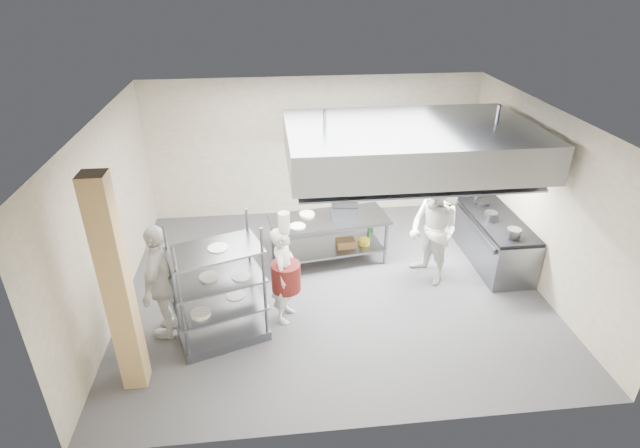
{
  "coord_description": "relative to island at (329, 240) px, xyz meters",
  "views": [
    {
      "loc": [
        -1.01,
        -7.12,
        5.0
      ],
      "look_at": [
        -0.2,
        0.2,
        1.13
      ],
      "focal_mm": 28.0,
      "sensor_mm": 36.0,
      "label": 1
    }
  ],
  "objects": [
    {
      "name": "floor",
      "position": [
        -0.04,
        -0.84,
        -0.46
      ],
      "size": [
        7.0,
        7.0,
        0.0
      ],
      "primitive_type": "plane",
      "color": "#323234",
      "rests_on": "ground"
    },
    {
      "name": "ceiling",
      "position": [
        -0.04,
        -0.84,
        2.54
      ],
      "size": [
        7.0,
        7.0,
        0.0
      ],
      "primitive_type": "plane",
      "rotation": [
        3.14,
        0.0,
        0.0
      ],
      "color": "silver",
      "rests_on": "wall_back"
    },
    {
      "name": "wall_back",
      "position": [
        -0.04,
        2.16,
        1.04
      ],
      "size": [
        7.0,
        0.0,
        7.0
      ],
      "primitive_type": "plane",
      "rotation": [
        1.57,
        0.0,
        0.0
      ],
      "color": "tan",
      "rests_on": "ground"
    },
    {
      "name": "wall_left",
      "position": [
        -3.54,
        -0.84,
        1.04
      ],
      "size": [
        0.0,
        6.0,
        6.0
      ],
      "primitive_type": "plane",
      "rotation": [
        1.57,
        0.0,
        1.57
      ],
      "color": "tan",
      "rests_on": "ground"
    },
    {
      "name": "wall_right",
      "position": [
        3.46,
        -0.84,
        1.04
      ],
      "size": [
        0.0,
        6.0,
        6.0
      ],
      "primitive_type": "plane",
      "rotation": [
        1.57,
        0.0,
        -1.57
      ],
      "color": "tan",
      "rests_on": "ground"
    },
    {
      "name": "column",
      "position": [
        -2.94,
        -2.74,
        1.04
      ],
      "size": [
        0.3,
        0.3,
        3.0
      ],
      "primitive_type": "cube",
      "color": "#DCB070",
      "rests_on": "floor"
    },
    {
      "name": "exhaust_hood",
      "position": [
        1.26,
        -0.44,
        1.94
      ],
      "size": [
        4.0,
        2.5,
        0.6
      ],
      "primitive_type": "cube",
      "color": "gray",
      "rests_on": "ceiling"
    },
    {
      "name": "hood_strip_a",
      "position": [
        0.36,
        -0.44,
        1.62
      ],
      "size": [
        1.6,
        0.12,
        0.04
      ],
      "primitive_type": "cube",
      "color": "white",
      "rests_on": "exhaust_hood"
    },
    {
      "name": "hood_strip_b",
      "position": [
        2.16,
        -0.44,
        1.62
      ],
      "size": [
        1.6,
        0.12,
        0.04
      ],
      "primitive_type": "cube",
      "color": "white",
      "rests_on": "exhaust_hood"
    },
    {
      "name": "wall_shelf",
      "position": [
        1.76,
        2.0,
        1.04
      ],
      "size": [
        1.5,
        0.28,
        0.04
      ],
      "primitive_type": "cube",
      "color": "gray",
      "rests_on": "wall_back"
    },
    {
      "name": "island",
      "position": [
        0.0,
        0.0,
        0.0
      ],
      "size": [
        2.23,
        1.18,
        0.91
      ],
      "primitive_type": null,
      "rotation": [
        0.0,
        0.0,
        0.14
      ],
      "color": "slate",
      "rests_on": "floor"
    },
    {
      "name": "island_worktop",
      "position": [
        0.0,
        0.0,
        0.42
      ],
      "size": [
        2.23,
        1.18,
        0.06
      ],
      "primitive_type": "cube",
      "rotation": [
        0.0,
        0.0,
        0.14
      ],
      "color": "gray",
      "rests_on": "island"
    },
    {
      "name": "island_undershelf",
      "position": [
        0.0,
        0.0,
        -0.16
      ],
      "size": [
        2.05,
        1.07,
        0.04
      ],
      "primitive_type": "cube",
      "rotation": [
        0.0,
        0.0,
        0.14
      ],
      "color": "slate",
      "rests_on": "island"
    },
    {
      "name": "pass_rack",
      "position": [
        -1.83,
        -1.98,
        0.49
      ],
      "size": [
        1.43,
        1.1,
        1.89
      ],
      "primitive_type": null,
      "rotation": [
        0.0,
        0.0,
        0.33
      ],
      "color": "slate",
      "rests_on": "floor"
    },
    {
      "name": "cooking_range",
      "position": [
        3.04,
        -0.34,
        -0.04
      ],
      "size": [
        0.8,
        2.0,
        0.84
      ],
      "primitive_type": "cube",
      "color": "slate",
      "rests_on": "floor"
    },
    {
      "name": "range_top",
      "position": [
        3.04,
        -0.34,
        0.41
      ],
      "size": [
        0.78,
        1.96,
        0.06
      ],
      "primitive_type": "cube",
      "color": "black",
      "rests_on": "cooking_range"
    },
    {
      "name": "chef_head",
      "position": [
        -0.88,
        -1.6,
        0.34
      ],
      "size": [
        0.54,
        0.67,
        1.59
      ],
      "primitive_type": "imported",
      "rotation": [
        0.0,
        0.0,
        1.26
      ],
      "color": "silver",
      "rests_on": "floor"
    },
    {
      "name": "chef_line",
      "position": [
        1.69,
        -0.78,
        0.5
      ],
      "size": [
        1.01,
        1.13,
        1.92
      ],
      "primitive_type": "imported",
      "rotation": [
        0.0,
        0.0,
        -1.2
      ],
      "color": "silver",
      "rests_on": "floor"
    },
    {
      "name": "chef_plating",
      "position": [
        -2.64,
        -1.74,
        0.46
      ],
      "size": [
        0.76,
        1.15,
        1.82
      ],
      "primitive_type": "imported",
      "rotation": [
        0.0,
        0.0,
        -1.89
      ],
      "color": "white",
      "rests_on": "floor"
    },
    {
      "name": "griddle",
      "position": [
        0.29,
        0.01,
        0.57
      ],
      "size": [
        0.53,
        0.43,
        0.24
      ],
      "primitive_type": "cube",
      "rotation": [
        0.0,
        0.0,
        -0.11
      ],
      "color": "slate",
      "rests_on": "island_worktop"
    },
    {
      "name": "wicker_basket",
      "position": [
        0.31,
        -0.06,
        -0.06
      ],
      "size": [
        0.36,
        0.26,
        0.15
      ],
      "primitive_type": "cube",
      "rotation": [
        0.0,
        0.0,
        0.07
      ],
      "color": "olive",
      "rests_on": "island_undershelf"
    },
    {
      "name": "stockpot",
      "position": [
        2.87,
        -0.39,
        0.53
      ],
      "size": [
        0.23,
        0.23,
        0.16
      ],
      "primitive_type": "cylinder",
      "color": "gray",
      "rests_on": "range_top"
    },
    {
      "name": "plate_stack",
      "position": [
        -1.83,
        -1.98,
        0.15
      ],
      "size": [
        0.28,
        0.28,
        0.05
      ],
      "primitive_type": "cylinder",
      "color": "white",
      "rests_on": "pass_rack"
    }
  ]
}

